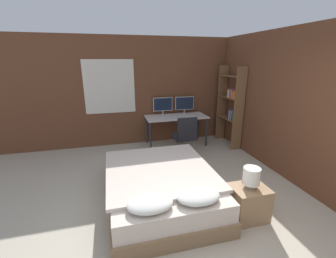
{
  "coord_description": "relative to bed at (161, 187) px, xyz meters",
  "views": [
    {
      "loc": [
        -1.04,
        -1.78,
        2.16
      ],
      "look_at": [
        0.1,
        2.58,
        0.75
      ],
      "focal_mm": 24.0,
      "sensor_mm": 36.0,
      "label": 1
    }
  ],
  "objects": [
    {
      "name": "bed",
      "position": [
        0.0,
        0.0,
        0.0
      ],
      "size": [
        1.61,
        2.04,
        0.61
      ],
      "color": "#846647",
      "rests_on": "ground_plane"
    },
    {
      "name": "monitor_left",
      "position": [
        0.65,
        2.59,
        0.76
      ],
      "size": [
        0.51,
        0.16,
        0.45
      ],
      "color": "#B7B7BC",
      "rests_on": "desk"
    },
    {
      "name": "monitor_right",
      "position": [
        1.24,
        2.59,
        0.76
      ],
      "size": [
        0.51,
        0.16,
        0.45
      ],
      "color": "#B7B7BC",
      "rests_on": "desk"
    },
    {
      "name": "bookshelf",
      "position": [
        2.28,
        1.97,
        0.84
      ],
      "size": [
        0.27,
        0.86,
        2.0
      ],
      "color": "brown",
      "rests_on": "ground_plane"
    },
    {
      "name": "computer_mouse",
      "position": [
        1.23,
        2.11,
        0.52
      ],
      "size": [
        0.07,
        0.05,
        0.04
      ],
      "color": "#B7B7BC",
      "rests_on": "desk"
    },
    {
      "name": "wall_back",
      "position": [
        0.35,
        2.76,
        1.09
      ],
      "size": [
        12.0,
        0.08,
        2.7
      ],
      "color": "brown",
      "rests_on": "ground_plane"
    },
    {
      "name": "desk",
      "position": [
        0.95,
        2.35,
        0.41
      ],
      "size": [
        1.56,
        0.68,
        0.76
      ],
      "color": "beige",
      "rests_on": "ground_plane"
    },
    {
      "name": "keyboard",
      "position": [
        0.95,
        2.11,
        0.51
      ],
      "size": [
        0.38,
        0.13,
        0.02
      ],
      "color": "#B7B7BC",
      "rests_on": "desk"
    },
    {
      "name": "wall_side_right",
      "position": [
        2.46,
        0.3,
        1.08
      ],
      "size": [
        0.06,
        12.0,
        2.7
      ],
      "color": "brown",
      "rests_on": "ground_plane"
    },
    {
      "name": "nightstand",
      "position": [
        1.09,
        -0.67,
        -0.02
      ],
      "size": [
        0.5,
        0.4,
        0.48
      ],
      "color": "#997551",
      "rests_on": "ground_plane"
    },
    {
      "name": "office_chair",
      "position": [
        0.91,
        1.56,
        0.13
      ],
      "size": [
        0.52,
        0.52,
        0.96
      ],
      "color": "black",
      "rests_on": "ground_plane"
    },
    {
      "name": "bedside_lamp",
      "position": [
        1.09,
        -0.67,
        0.39
      ],
      "size": [
        0.23,
        0.23,
        0.3
      ],
      "color": "gray",
      "rests_on": "nightstand"
    }
  ]
}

